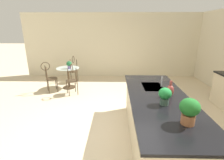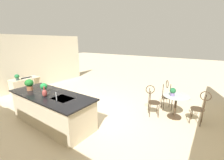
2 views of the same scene
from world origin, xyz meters
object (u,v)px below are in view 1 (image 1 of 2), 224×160
object	(u,v)px
potted_plant_counter_far	(189,110)
bistro_table	(68,76)
potted_plant_on_table	(69,64)
potted_plant_counter_near	(165,95)
chair_near_window	(73,68)
chair_by_island	(49,76)
chair_toward_desk	(72,78)
vase_on_counter	(170,90)

from	to	relation	value
potted_plant_counter_far	bistro_table	bearing A→B (deg)	-145.31
potted_plant_on_table	potted_plant_counter_near	distance (m)	3.93
chair_near_window	potted_plant_counter_far	world-z (taller)	potted_plant_counter_far
chair_by_island	chair_near_window	bearing A→B (deg)	154.28
chair_toward_desk	chair_near_window	bearing A→B (deg)	-167.77
chair_by_island	potted_plant_counter_near	bearing A→B (deg)	46.70
chair_by_island	potted_plant_counter_far	distance (m)	4.62
chair_by_island	potted_plant_on_table	xyz separation A→B (m)	(-0.31, 0.60, 0.32)
chair_by_island	bistro_table	bearing A→B (deg)	129.02
chair_toward_desk	potted_plant_counter_near	size ratio (longest dim) A/B	3.66
potted_plant_counter_near	vase_on_counter	size ratio (longest dim) A/B	0.99
bistro_table	potted_plant_on_table	world-z (taller)	potted_plant_on_table
potted_plant_counter_near	potted_plant_counter_far	bearing A→B (deg)	14.65
chair_by_island	chair_toward_desk	distance (m)	0.85
chair_near_window	vase_on_counter	bearing A→B (deg)	36.80
potted_plant_counter_far	chair_near_window	bearing A→B (deg)	-149.69
potted_plant_on_table	vase_on_counter	bearing A→B (deg)	42.96
bistro_table	potted_plant_counter_near	distance (m)	4.11
chair_toward_desk	potted_plant_counter_far	size ratio (longest dim) A/B	2.98
bistro_table	potted_plant_counter_far	bearing A→B (deg)	34.69
chair_toward_desk	vase_on_counter	distance (m)	3.27
bistro_table	vase_on_counter	size ratio (longest dim) A/B	2.78
bistro_table	potted_plant_counter_far	distance (m)	4.64
potted_plant_counter_near	chair_by_island	bearing A→B (deg)	-133.30
potted_plant_counter_near	potted_plant_counter_far	size ratio (longest dim) A/B	0.81
potted_plant_on_table	potted_plant_counter_far	distance (m)	4.46
bistro_table	chair_by_island	distance (m)	0.67
chair_by_island	vase_on_counter	distance (m)	4.05
chair_near_window	vase_on_counter	xyz separation A→B (m)	(3.55, 2.65, 0.46)
potted_plant_counter_far	chair_by_island	bearing A→B (deg)	-137.07
chair_toward_desk	vase_on_counter	world-z (taller)	vase_on_counter
potted_plant_counter_near	potted_plant_counter_far	distance (m)	0.57
potted_plant_on_table	potted_plant_counter_far	xyz separation A→B (m)	(3.67, 2.52, 0.23)
chair_by_island	potted_plant_counter_near	size ratio (longest dim) A/B	3.66
chair_by_island	chair_toward_desk	world-z (taller)	same
potted_plant_counter_far	vase_on_counter	xyz separation A→B (m)	(-0.90, 0.05, -0.09)
chair_near_window	potted_plant_on_table	distance (m)	0.85
chair_near_window	potted_plant_counter_near	bearing A→B (deg)	32.22
chair_toward_desk	vase_on_counter	xyz separation A→B (m)	(2.22, 2.37, 0.46)
chair_by_island	potted_plant_counter_far	bearing A→B (deg)	42.93
chair_near_window	chair_toward_desk	distance (m)	1.36
chair_by_island	vase_on_counter	size ratio (longest dim) A/B	3.62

